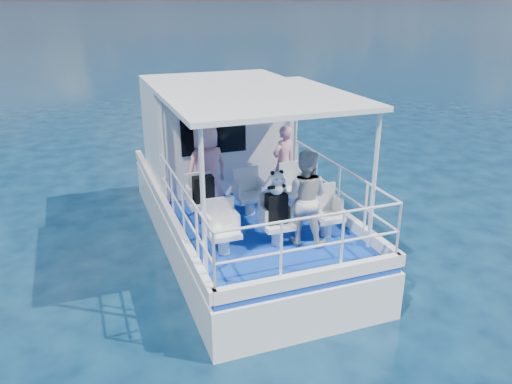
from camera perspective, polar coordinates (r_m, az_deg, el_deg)
ground at (r=9.51m, az=-0.26°, el=-7.93°), size 2000.00×2000.00×0.00m
hull at (r=10.35m, az=-2.18°, el=-5.40°), size 3.00×7.00×1.60m
deck at (r=10.00m, az=-2.24°, el=-1.03°), size 2.90×6.90×0.10m
cabin at (r=10.82m, az=-4.51°, el=7.07°), size 2.85×2.00×2.20m
canopy at (r=8.26m, az=0.19°, el=10.81°), size 3.00×3.20×0.08m
canopy_posts at (r=8.49m, az=0.29°, el=3.17°), size 2.77×2.97×2.20m
railings at (r=8.42m, az=1.07°, el=-1.36°), size 2.84×3.59×1.00m
seat_port_fwd at (r=8.97m, az=-6.13°, el=-2.18°), size 0.48×0.46×0.38m
seat_center_fwd at (r=9.21m, az=-0.70°, el=-1.42°), size 0.48×0.46×0.38m
seat_stbd_fwd at (r=9.52m, az=4.40°, el=-0.69°), size 0.48×0.46×0.38m
seat_port_aft at (r=7.83m, az=-3.71°, el=-5.72°), size 0.48×0.46×0.38m
seat_center_aft at (r=8.10m, az=2.41°, el=-4.72°), size 0.48×0.46×0.38m
seat_stbd_aft at (r=8.46m, az=8.06°, el=-3.76°), size 0.48×0.46×0.38m
passenger_port_fwd at (r=9.12m, az=-5.64°, el=2.65°), size 0.72×0.60×1.69m
passenger_stbd_fwd at (r=9.88m, az=3.13°, el=3.47°), size 0.62×0.52×1.45m
passenger_stbd_aft at (r=7.94m, az=5.57°, el=-0.65°), size 0.97×0.92×1.57m
backpack_port at (r=8.79m, az=-6.03°, el=0.32°), size 0.36×0.20×0.47m
backpack_center at (r=7.91m, az=2.33°, el=-1.88°), size 0.33×0.19×0.50m
compact_camera at (r=8.70m, az=-6.21°, el=1.92°), size 0.09×0.06×0.06m
panda at (r=7.73m, az=2.39°, el=1.08°), size 0.25×0.21×0.39m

